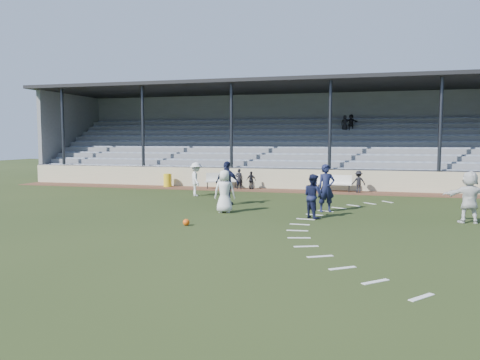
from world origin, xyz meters
name	(u,v)px	position (x,y,z in m)	size (l,w,h in m)	color
ground	(222,221)	(0.00, 0.00, 0.00)	(90.00, 90.00, 0.00)	#243114
cinder_track	(275,190)	(0.00, 10.50, 0.01)	(34.00, 2.00, 0.02)	#533021
retaining_wall	(279,179)	(0.00, 11.55, 0.60)	(34.00, 0.18, 1.20)	beige
bench_left	(222,179)	(-3.34, 10.75, 0.58)	(1.98, 1.27, 0.95)	white
bench_right	(334,182)	(3.34, 10.73, 0.58)	(2.01, 0.53, 0.95)	white
trash_bin	(168,180)	(-6.96, 10.86, 0.42)	(0.51, 0.51, 0.81)	yellow
football	(186,222)	(-0.94, -1.23, 0.12)	(0.23, 0.23, 0.23)	#E2520D
player_white_lead	(225,191)	(-0.49, 1.90, 0.88)	(0.86, 0.56, 1.75)	silver
player_navy_lead	(326,188)	(3.50, 3.18, 0.99)	(0.72, 0.47, 1.97)	#141837
player_navy_mid	(313,196)	(3.15, 1.48, 0.84)	(0.82, 0.64, 1.69)	#141837
player_white_wing	(196,179)	(-3.58, 6.91, 0.89)	(1.15, 0.66, 1.79)	silver
player_navy_wing	(227,183)	(-1.03, 4.08, 1.00)	(1.17, 0.49, 2.00)	#141837
player_white_back	(469,197)	(8.66, 1.88, 0.94)	(1.74, 0.55, 1.88)	silver
sub_left_near	(239,179)	(-2.25, 10.69, 0.63)	(0.44, 0.29, 1.22)	black
sub_left_far	(251,180)	(-1.51, 10.75, 0.55)	(0.62, 0.26, 1.07)	black
sub_right	(358,182)	(4.70, 10.54, 0.63)	(0.79, 0.45, 1.22)	black
grandstand	(291,151)	(0.00, 16.26, 2.20)	(34.60, 9.00, 6.61)	gray
penalty_arc	(336,226)	(4.12, 0.00, 0.01)	(3.89, 14.63, 0.01)	silver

